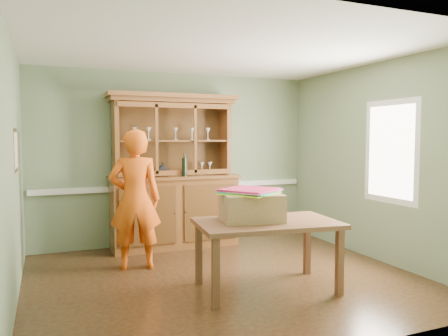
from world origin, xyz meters
name	(u,v)px	position (x,y,z in m)	size (l,w,h in m)	color
floor	(224,278)	(0.00, 0.00, 0.00)	(4.50, 4.50, 0.00)	#4B3218
ceiling	(224,50)	(0.00, 0.00, 2.70)	(4.50, 4.50, 0.00)	white
wall_back	(177,158)	(0.00, 2.00, 1.35)	(4.50, 4.50, 0.00)	gray
wall_left	(13,171)	(-2.25, 0.00, 1.35)	(4.00, 4.00, 0.00)	gray
wall_right	(375,162)	(2.25, 0.00, 1.35)	(4.00, 4.00, 0.00)	gray
wall_front	(325,182)	(0.00, -2.00, 1.35)	(4.50, 4.50, 0.00)	gray
chair_rail	(177,186)	(0.00, 1.98, 0.90)	(4.41, 0.05, 0.08)	white
framed_map	(16,150)	(-2.23, 0.30, 1.55)	(0.03, 0.60, 0.46)	#362615
window_panel	(390,152)	(2.23, -0.30, 1.50)	(0.03, 0.96, 1.36)	white
china_hutch	(174,194)	(-0.12, 1.73, 0.82)	(1.99, 0.66, 2.34)	brown
dining_table	(267,229)	(0.29, -0.54, 0.68)	(1.63, 1.08, 0.77)	brown
cardboard_box	(251,207)	(0.14, -0.45, 0.92)	(0.64, 0.52, 0.30)	tan
kite_stack	(251,191)	(0.13, -0.45, 1.09)	(0.74, 0.74, 0.05)	#DCFF20
person	(135,199)	(-0.90, 0.80, 0.89)	(0.65, 0.43, 1.79)	#E7540E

